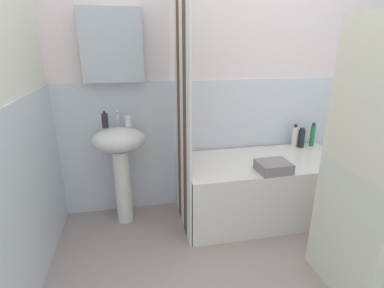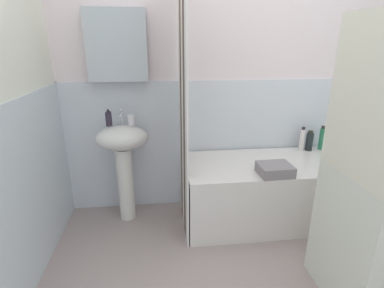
% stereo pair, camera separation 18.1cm
% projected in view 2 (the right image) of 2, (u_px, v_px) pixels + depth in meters
% --- Properties ---
extents(wall_back_tiled, '(3.60, 0.18, 2.40)m').
position_uv_depth(wall_back_tiled, '(228.00, 87.00, 2.66)').
color(wall_back_tiled, white).
rests_on(wall_back_tiled, ground_plane).
extents(wall_left_tiled, '(0.07, 1.81, 2.40)m').
position_uv_depth(wall_left_tiled, '(1.00, 119.00, 1.63)').
color(wall_left_tiled, white).
rests_on(wall_left_tiled, ground_plane).
extents(sink, '(0.44, 0.34, 0.86)m').
position_uv_depth(sink, '(123.00, 152.00, 2.50)').
color(sink, white).
rests_on(sink, ground_plane).
extents(faucet, '(0.03, 0.12, 0.12)m').
position_uv_depth(faucet, '(122.00, 117.00, 2.48)').
color(faucet, silver).
rests_on(faucet, sink).
extents(soap_dispenser, '(0.05, 0.05, 0.14)m').
position_uv_depth(soap_dispenser, '(109.00, 119.00, 2.42)').
color(soap_dispenser, '#2D2432').
rests_on(soap_dispenser, sink).
extents(toothbrush_cup, '(0.06, 0.06, 0.08)m').
position_uv_depth(toothbrush_cup, '(131.00, 120.00, 2.44)').
color(toothbrush_cup, white).
rests_on(toothbrush_cup, sink).
extents(bathtub, '(1.43, 0.69, 0.54)m').
position_uv_depth(bathtub, '(266.00, 191.00, 2.61)').
color(bathtub, white).
rests_on(bathtub, ground_plane).
extents(shower_curtain, '(0.01, 0.69, 2.00)m').
position_uv_depth(shower_curtain, '(183.00, 113.00, 2.29)').
color(shower_curtain, white).
rests_on(shower_curtain, ground_plane).
extents(shampoo_bottle, '(0.04, 0.04, 0.23)m').
position_uv_depth(shampoo_bottle, '(322.00, 138.00, 2.79)').
color(shampoo_bottle, '#257A4F').
rests_on(shampoo_bottle, bathtub).
extents(lotion_bottle, '(0.07, 0.07, 0.19)m').
position_uv_depth(lotion_bottle, '(309.00, 141.00, 2.77)').
color(lotion_bottle, '#202729').
rests_on(lotion_bottle, bathtub).
extents(conditioner_bottle, '(0.05, 0.05, 0.23)m').
position_uv_depth(conditioner_bottle, '(302.00, 139.00, 2.77)').
color(conditioner_bottle, white).
rests_on(conditioner_bottle, bathtub).
extents(towel_folded, '(0.26, 0.22, 0.08)m').
position_uv_depth(towel_folded, '(275.00, 169.00, 2.28)').
color(towel_folded, gray).
rests_on(towel_folded, bathtub).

